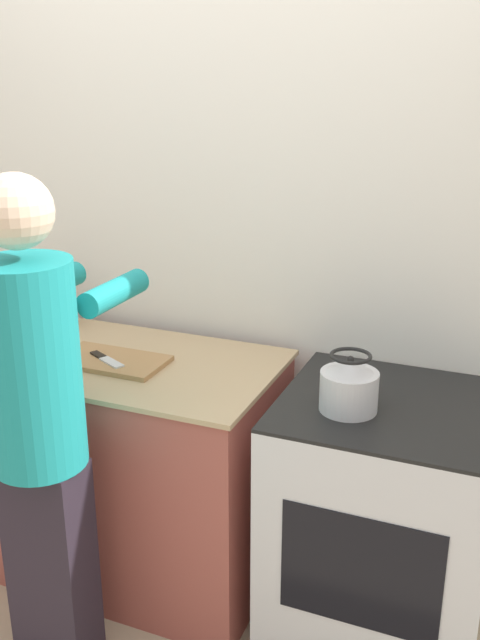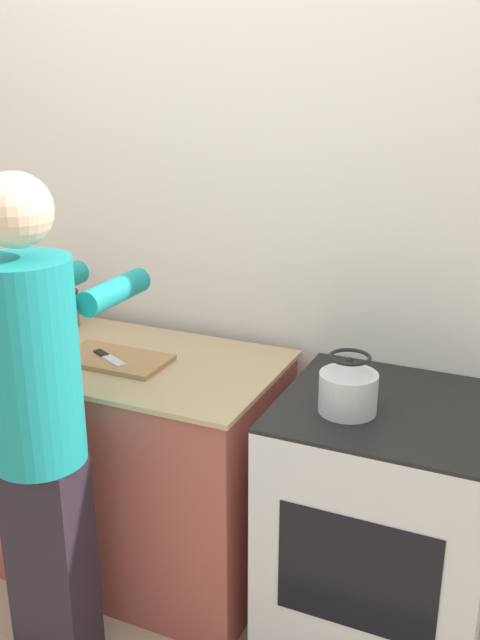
# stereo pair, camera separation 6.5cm
# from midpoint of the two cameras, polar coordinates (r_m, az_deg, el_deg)

# --- Properties ---
(ground_plane) EXTENTS (12.00, 12.00, 0.00)m
(ground_plane) POSITION_cam_midpoint_polar(r_m,az_deg,el_deg) (2.80, -6.39, -23.54)
(ground_plane) COLOR tan
(wall_back) EXTENTS (8.00, 0.05, 2.60)m
(wall_back) POSITION_cam_midpoint_polar(r_m,az_deg,el_deg) (2.78, 0.32, 6.87)
(wall_back) COLOR white
(wall_back) RESTS_ON ground_plane
(counter) EXTENTS (1.40, 0.67, 0.90)m
(counter) POSITION_cam_midpoint_polar(r_m,az_deg,el_deg) (2.92, -10.16, -10.75)
(counter) COLOR #9E4C42
(counter) RESTS_ON ground_plane
(oven) EXTENTS (0.70, 0.67, 0.89)m
(oven) POSITION_cam_midpoint_polar(r_m,az_deg,el_deg) (2.56, 12.01, -15.69)
(oven) COLOR silver
(oven) RESTS_ON ground_plane
(person) EXTENTS (0.32, 0.57, 1.64)m
(person) POSITION_cam_midpoint_polar(r_m,az_deg,el_deg) (2.26, -14.99, -7.38)
(person) COLOR #251E28
(person) RESTS_ON ground_plane
(cutting_board) EXTENTS (0.39, 0.22, 0.02)m
(cutting_board) POSITION_cam_midpoint_polar(r_m,az_deg,el_deg) (2.63, -9.32, -3.11)
(cutting_board) COLOR #A87A4C
(cutting_board) RESTS_ON counter
(knife) EXTENTS (0.18, 0.11, 0.01)m
(knife) POSITION_cam_midpoint_polar(r_m,az_deg,el_deg) (2.62, -9.80, -2.98)
(knife) COLOR silver
(knife) RESTS_ON cutting_board
(kettle) EXTENTS (0.18, 0.18, 0.19)m
(kettle) POSITION_cam_midpoint_polar(r_m,az_deg,el_deg) (2.24, 9.48, -5.39)
(kettle) COLOR silver
(kettle) RESTS_ON oven
(canister_jar) EXTENTS (0.13, 0.13, 0.15)m
(canister_jar) POSITION_cam_midpoint_polar(r_m,az_deg,el_deg) (3.02, -13.35, 0.91)
(canister_jar) COLOR #756047
(canister_jar) RESTS_ON counter
(book_stack) EXTENTS (0.22, 0.29, 0.08)m
(book_stack) POSITION_cam_midpoint_polar(r_m,az_deg,el_deg) (3.15, -17.39, 0.66)
(book_stack) COLOR navy
(book_stack) RESTS_ON counter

